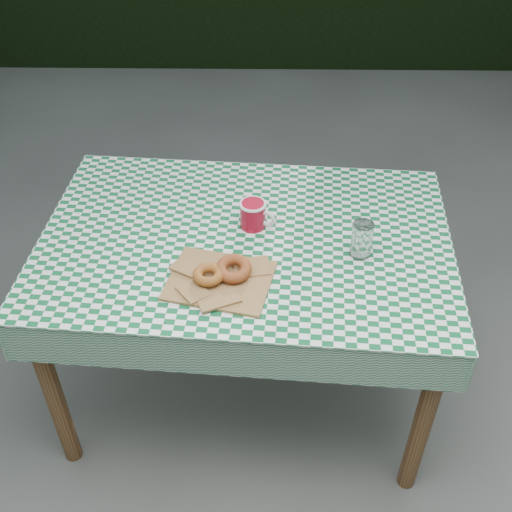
{
  "coord_description": "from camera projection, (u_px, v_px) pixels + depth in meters",
  "views": [
    {
      "loc": [
        0.22,
        -1.71,
        2.04
      ],
      "look_at": [
        0.2,
        -0.25,
        0.79
      ],
      "focal_mm": 44.05,
      "sensor_mm": 36.0,
      "label": 1
    }
  ],
  "objects": [
    {
      "name": "coffee_mug",
      "position": [
        253.0,
        215.0,
        2.05
      ],
      "size": [
        0.22,
        0.22,
        0.09
      ],
      "primitive_type": null,
      "rotation": [
        0.0,
        0.0,
        -0.42
      ],
      "color": "maroon",
      "rests_on": "tablecloth"
    },
    {
      "name": "bagel_back",
      "position": [
        234.0,
        269.0,
        1.87
      ],
      "size": [
        0.13,
        0.13,
        0.03
      ],
      "primitive_type": "torus",
      "rotation": [
        0.0,
        0.0,
        -0.17
      ],
      "color": "brown",
      "rests_on": "paper_bag"
    },
    {
      "name": "ground",
      "position": [
        210.0,
        359.0,
        2.63
      ],
      "size": [
        60.0,
        60.0,
        0.0
      ],
      "primitive_type": "plane",
      "color": "#494944",
      "rests_on": "ground"
    },
    {
      "name": "table",
      "position": [
        246.0,
        319.0,
        2.29
      ],
      "size": [
        1.37,
        0.97,
        0.75
      ],
      "primitive_type": "cube",
      "rotation": [
        0.0,
        0.0,
        -0.07
      ],
      "color": "#57321D",
      "rests_on": "ground"
    },
    {
      "name": "tablecloth",
      "position": [
        245.0,
        238.0,
        2.04
      ],
      "size": [
        1.4,
        0.99,
        0.01
      ],
      "primitive_type": "cube",
      "rotation": [
        0.0,
        0.0,
        -0.07
      ],
      "color": "#0D562D",
      "rests_on": "table"
    },
    {
      "name": "drinking_glass",
      "position": [
        362.0,
        240.0,
        1.94
      ],
      "size": [
        0.08,
        0.08,
        0.12
      ],
      "primitive_type": "cylinder",
      "rotation": [
        0.0,
        0.0,
        0.17
      ],
      "color": "white",
      "rests_on": "tablecloth"
    },
    {
      "name": "paper_bag",
      "position": [
        220.0,
        280.0,
        1.87
      ],
      "size": [
        0.35,
        0.3,
        0.02
      ],
      "primitive_type": "cube",
      "rotation": [
        0.0,
        0.0,
        -0.23
      ],
      "color": "#9B7343",
      "rests_on": "tablecloth"
    },
    {
      "name": "bagel_front",
      "position": [
        208.0,
        275.0,
        1.86
      ],
      "size": [
        0.12,
        0.12,
        0.03
      ],
      "primitive_type": "torus",
      "rotation": [
        0.0,
        0.0,
        -0.29
      ],
      "color": "#964E1F",
      "rests_on": "paper_bag"
    }
  ]
}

